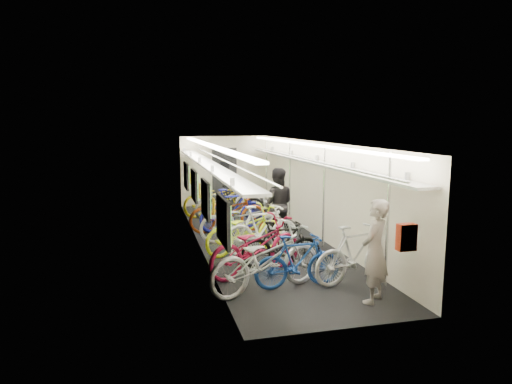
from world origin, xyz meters
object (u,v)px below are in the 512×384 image
bicycle_0 (266,259)px  bicycle_1 (298,261)px  passenger_mid (277,204)px  backpack (406,237)px  passenger_near (375,251)px

bicycle_0 → bicycle_1: bicycle_0 is taller
bicycle_1 → passenger_mid: passenger_mid is taller
passenger_mid → backpack: passenger_mid is taller
backpack → passenger_near: bearing=90.9°
bicycle_0 → passenger_near: size_ratio=1.30×
bicycle_1 → passenger_near: 1.37m
bicycle_1 → bicycle_0: bearing=92.5°
backpack → bicycle_0: bearing=133.0°
backpack → bicycle_1: bearing=119.7°
passenger_near → bicycle_1: bearing=-84.9°
passenger_mid → backpack: size_ratio=4.67×
passenger_mid → passenger_near: bearing=111.3°
bicycle_1 → passenger_mid: bearing=-12.6°
passenger_near → backpack: (0.01, -0.84, 0.44)m
bicycle_1 → backpack: bearing=-152.6°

